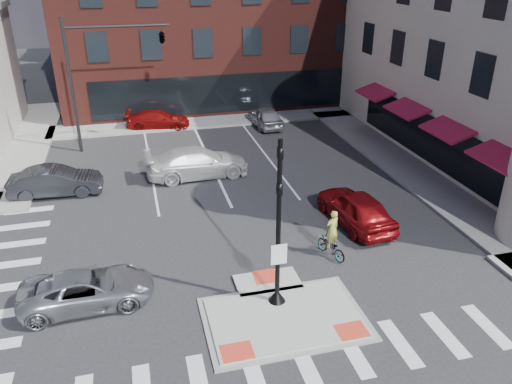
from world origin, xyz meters
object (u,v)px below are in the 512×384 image
object	(u,v)px
red_sedan	(356,208)
bg_car_silver	(265,117)
silver_suv	(87,289)
bg_car_dark	(56,181)
white_pickup	(198,162)
bg_car_red	(158,119)
cyclist	(331,241)

from	to	relation	value
red_sedan	bg_car_silver	size ratio (longest dim) A/B	1.11
silver_suv	bg_car_silver	size ratio (longest dim) A/B	1.08
silver_suv	red_sedan	bearing A→B (deg)	-77.29
bg_car_silver	silver_suv	bearing A→B (deg)	54.86
red_sedan	bg_car_dark	size ratio (longest dim) A/B	1.04
red_sedan	white_pickup	xyz separation A→B (m)	(-6.10, 7.20, 0.01)
red_sedan	bg_car_silver	world-z (taller)	red_sedan
silver_suv	bg_car_silver	xyz separation A→B (m)	(11.38, 17.97, 0.09)
bg_car_silver	bg_car_red	xyz separation A→B (m)	(-7.45, 1.50, -0.08)
bg_car_red	cyclist	xyz separation A→B (m)	(5.45, -18.70, 0.06)
silver_suv	cyclist	world-z (taller)	cyclist
cyclist	red_sedan	bearing A→B (deg)	-151.26
silver_suv	bg_car_dark	xyz separation A→B (m)	(-1.95, 9.67, 0.11)
white_pickup	cyclist	world-z (taller)	cyclist
silver_suv	bg_car_red	bearing A→B (deg)	-13.61
red_sedan	silver_suv	bearing A→B (deg)	8.86
white_pickup	cyclist	bearing A→B (deg)	-159.86
red_sedan	bg_car_silver	distance (m)	14.92
silver_suv	bg_car_silver	bearing A→B (deg)	-34.54
white_pickup	cyclist	size ratio (longest dim) A/B	2.71
silver_suv	bg_car_dark	bearing A→B (deg)	9.21
bg_car_silver	cyclist	distance (m)	17.32
silver_suv	bg_car_red	size ratio (longest dim) A/B	1.04
white_pickup	bg_car_dark	distance (m)	7.36
bg_car_silver	bg_car_red	world-z (taller)	bg_car_silver
bg_car_silver	bg_car_red	bearing A→B (deg)	-14.17
red_sedan	bg_car_red	size ratio (longest dim) A/B	1.07
cyclist	bg_car_red	bearing A→B (deg)	-92.34
bg_car_red	cyclist	bearing A→B (deg)	-155.47
bg_car_red	bg_car_dark	bearing A→B (deg)	157.32
cyclist	white_pickup	bearing A→B (deg)	-85.73
white_pickup	bg_car_silver	xyz separation A→B (m)	(6.00, 7.71, -0.09)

